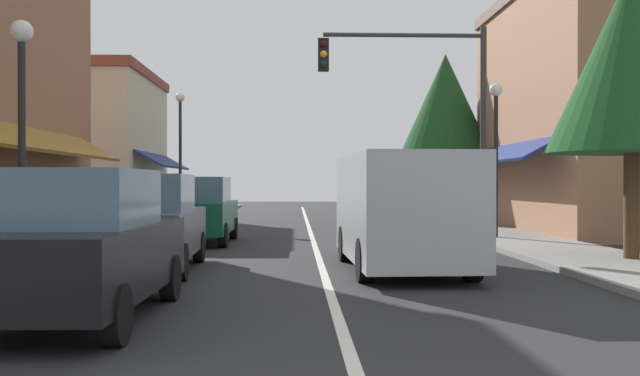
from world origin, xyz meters
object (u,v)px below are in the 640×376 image
parked_car_third_left (199,210)px  street_lamp_left_near (22,103)px  parked_car_nearest_left (79,245)px  parked_car_second_left (147,223)px  street_lamp_left_far (180,136)px  tree_right_near (632,60)px  street_lamp_right_mid (496,133)px  traffic_signal_mast_arm (428,95)px  tree_right_far (445,107)px  van_in_lane (401,208)px

parked_car_third_left → street_lamp_left_near: (-1.78, -7.55, 2.01)m
parked_car_nearest_left → parked_car_second_left: 4.62m
street_lamp_left_far → tree_right_near: tree_right_near is taller
parked_car_nearest_left → street_lamp_left_near: bearing=122.0°
tree_right_near → street_lamp_right_mid: bearing=101.5°
traffic_signal_mast_arm → street_lamp_left_far: (-8.22, 8.19, -0.63)m
parked_car_nearest_left → tree_right_near: (9.18, 5.35, 3.15)m
traffic_signal_mast_arm → street_lamp_right_mid: bearing=-13.1°
parked_car_nearest_left → traffic_signal_mast_arm: traffic_signal_mast_arm is taller
parked_car_third_left → street_lamp_left_far: bearing=102.8°
street_lamp_right_mid → tree_right_far: tree_right_far is taller
van_in_lane → tree_right_far: tree_right_far is taller
parked_car_second_left → parked_car_third_left: same height
street_lamp_left_far → parked_car_nearest_left: bearing=-84.3°
parked_car_third_left → parked_car_nearest_left: bearing=-89.2°
street_lamp_right_mid → traffic_signal_mast_arm: bearing=166.9°
traffic_signal_mast_arm → tree_right_far: (2.40, 8.87, 0.63)m
parked_car_nearest_left → parked_car_third_left: (-0.04, 10.60, 0.00)m
van_in_lane → traffic_signal_mast_arm: (1.77, 6.65, 2.92)m
parked_car_third_left → street_lamp_left_far: (-1.92, 8.87, 2.56)m
parked_car_nearest_left → street_lamp_left_near: 4.08m
parked_car_third_left → street_lamp_right_mid: street_lamp_right_mid is taller
parked_car_nearest_left → traffic_signal_mast_arm: bearing=62.2°
van_in_lane → tree_right_far: bearing=73.3°
street_lamp_left_near → tree_right_near: size_ratio=0.71×
van_in_lane → parked_car_nearest_left: bearing=-135.8°
street_lamp_left_far → tree_right_near: size_ratio=0.88×
parked_car_second_left → street_lamp_right_mid: 10.54m
parked_car_second_left → tree_right_far: 18.28m
parked_car_nearest_left → parked_car_second_left: same height
parked_car_second_left → parked_car_third_left: (0.13, 5.99, 0.00)m
parked_car_second_left → street_lamp_left_far: 15.18m
parked_car_nearest_left → parked_car_third_left: 10.60m
tree_right_near → street_lamp_left_near: bearing=-168.2°
traffic_signal_mast_arm → tree_right_far: bearing=74.9°
van_in_lane → street_lamp_right_mid: size_ratio=1.20×
parked_car_second_left → traffic_signal_mast_arm: 9.80m
parked_car_nearest_left → tree_right_far: 22.27m
parked_car_nearest_left → parked_car_second_left: (-0.17, 4.62, 0.00)m
parked_car_nearest_left → tree_right_far: bearing=68.0°
traffic_signal_mast_arm → tree_right_near: (2.91, -5.93, -0.03)m
parked_car_nearest_left → tree_right_far: (8.67, 20.16, 3.82)m
street_lamp_right_mid → parked_car_third_left: bearing=-178.2°
street_lamp_right_mid → van_in_lane: bearing=-119.8°
street_lamp_left_near → street_lamp_right_mid: street_lamp_right_mid is taller
parked_car_third_left → street_lamp_left_far: size_ratio=0.80×
parked_car_nearest_left → street_lamp_right_mid: 13.69m
van_in_lane → street_lamp_right_mid: street_lamp_right_mid is taller
street_lamp_left_near → street_lamp_left_far: size_ratio=0.82×
parked_car_second_left → street_lamp_left_far: size_ratio=0.80×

